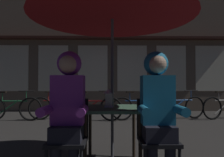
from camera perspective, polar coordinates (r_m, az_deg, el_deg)
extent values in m
cube|color=#42664C|center=(2.67, 0.08, -8.27)|extent=(0.72, 0.72, 0.04)
cylinder|color=#2D2319|center=(2.46, -7.42, -17.70)|extent=(0.04, 0.04, 0.70)
cylinder|color=#2D2319|center=(2.47, 7.76, -17.63)|extent=(0.04, 0.04, 0.70)
cylinder|color=#2D2319|center=(3.05, -6.03, -14.42)|extent=(0.04, 0.04, 0.70)
cylinder|color=#2D2319|center=(3.06, 5.99, -14.39)|extent=(0.04, 0.04, 0.70)
cylinder|color=#4C4C51|center=(2.65, 0.08, 0.41)|extent=(0.04, 0.04, 2.25)
cone|color=maroon|center=(2.84, 0.08, 19.64)|extent=(2.10, 2.10, 0.38)
cube|color=white|center=(2.69, -0.87, -7.67)|extent=(0.11, 0.11, 0.02)
cube|color=white|center=(2.68, -0.87, -5.80)|extent=(0.09, 0.09, 0.16)
pyramid|color=white|center=(2.67, -0.87, -3.50)|extent=(0.11, 0.11, 0.06)
cube|color=black|center=(2.34, -12.12, -16.56)|extent=(0.40, 0.40, 0.04)
cylinder|color=black|center=(2.54, -7.32, -20.63)|extent=(0.03, 0.03, 0.41)
cube|color=black|center=(2.47, -11.24, -10.28)|extent=(0.40, 0.03, 0.42)
cube|color=black|center=(2.35, 12.52, -16.45)|extent=(0.40, 0.40, 0.04)
cylinder|color=black|center=(2.62, 15.49, -20.00)|extent=(0.03, 0.03, 0.41)
cylinder|color=black|center=(2.55, 7.63, -20.55)|extent=(0.03, 0.03, 0.41)
cube|color=black|center=(2.48, 11.50, -10.23)|extent=(0.40, 0.03, 0.42)
cube|color=black|center=(2.31, -12.11, -14.17)|extent=(0.32, 0.36, 0.16)
cube|color=purple|center=(2.30, -11.87, -5.67)|extent=(0.34, 0.22, 0.52)
cylinder|color=purple|center=(2.07, -8.12, -8.71)|extent=(0.09, 0.30, 0.09)
cylinder|color=purple|center=(2.14, -17.82, -8.39)|extent=(0.09, 0.30, 0.09)
sphere|color=tan|center=(2.30, -11.83, 3.92)|extent=(0.21, 0.21, 0.21)
sphere|color=purple|center=(2.35, -11.60, 4.06)|extent=(0.27, 0.27, 0.27)
cube|color=black|center=(2.33, 12.51, -14.08)|extent=(0.32, 0.36, 0.16)
cube|color=teal|center=(2.32, 12.24, -5.64)|extent=(0.34, 0.22, 0.52)
cylinder|color=teal|center=(2.16, 18.28, -8.31)|extent=(0.09, 0.30, 0.09)
cylinder|color=teal|center=(2.08, 8.73, -8.66)|extent=(0.09, 0.30, 0.09)
sphere|color=tan|center=(2.32, 12.20, 3.89)|extent=(0.21, 0.21, 0.21)
sphere|color=teal|center=(2.37, 11.92, 4.02)|extent=(0.27, 0.27, 0.27)
cube|color=#6B5B4C|center=(8.31, 0.09, 13.05)|extent=(10.00, 0.60, 6.20)
cube|color=#EAE5C6|center=(8.53, -25.35, 2.58)|extent=(1.10, 0.02, 1.70)
cube|color=#EAE5C6|center=(8.03, -15.79, 2.74)|extent=(1.10, 0.02, 1.70)
cube|color=#EAE5C6|center=(7.78, -5.29, 2.83)|extent=(1.10, 0.02, 1.70)
cube|color=#EAE5C6|center=(7.81, 5.52, 2.81)|extent=(1.10, 0.02, 1.70)
cube|color=#EAE5C6|center=(8.10, 15.90, 2.71)|extent=(1.10, 0.02, 1.70)
cube|color=#EAE5C6|center=(8.63, 25.27, 2.54)|extent=(1.10, 0.02, 1.70)
cube|color=#331914|center=(7.78, 0.14, 11.01)|extent=(9.00, 0.36, 0.08)
torus|color=black|center=(6.27, -21.40, -7.74)|extent=(0.66, 0.07, 0.66)
cylinder|color=#236B3D|center=(6.46, -25.58, -5.59)|extent=(0.84, 0.07, 0.04)
cylinder|color=#236B3D|center=(6.54, -26.56, -7.13)|extent=(0.61, 0.06, 0.44)
cylinder|color=#236B3D|center=(6.59, -27.79, -4.44)|extent=(0.02, 0.02, 0.24)
cube|color=black|center=(6.58, -27.78, -3.31)|extent=(0.20, 0.09, 0.04)
cylinder|color=#236B3D|center=(6.29, -22.41, -4.47)|extent=(0.02, 0.02, 0.28)
cylinder|color=black|center=(6.28, -22.40, -3.19)|extent=(0.44, 0.04, 0.02)
torus|color=black|center=(6.28, -9.73, -7.79)|extent=(0.66, 0.17, 0.66)
torus|color=black|center=(6.34, -19.07, -7.68)|extent=(0.66, 0.17, 0.66)
cylinder|color=maroon|center=(6.27, -14.41, -5.81)|extent=(0.83, 0.19, 0.04)
cylinder|color=maroon|center=(6.29, -15.54, -7.45)|extent=(0.60, 0.15, 0.44)
cylinder|color=maroon|center=(6.28, -17.01, -4.69)|extent=(0.02, 0.02, 0.24)
cube|color=black|center=(6.28, -17.01, -3.51)|extent=(0.21, 0.12, 0.04)
cylinder|color=maroon|center=(6.25, -10.84, -4.56)|extent=(0.02, 0.02, 0.28)
cylinder|color=black|center=(6.24, -10.84, -3.28)|extent=(0.44, 0.10, 0.02)
torus|color=black|center=(5.81, -0.29, -8.35)|extent=(0.66, 0.19, 0.66)
torus|color=black|center=(6.10, -9.82, -7.99)|extent=(0.66, 0.19, 0.66)
cylinder|color=maroon|center=(5.91, -5.17, -6.13)|extent=(0.83, 0.21, 0.04)
cylinder|color=maroon|center=(5.96, -6.31, -7.84)|extent=(0.60, 0.16, 0.44)
cylinder|color=maroon|center=(5.99, -7.80, -4.91)|extent=(0.02, 0.02, 0.24)
cube|color=black|center=(5.98, -7.79, -3.67)|extent=(0.21, 0.12, 0.04)
cylinder|color=maroon|center=(5.80, -1.48, -4.84)|extent=(0.02, 0.02, 0.28)
cylinder|color=black|center=(5.79, -1.48, -3.46)|extent=(0.44, 0.12, 0.02)
torus|color=black|center=(6.23, 12.00, -7.83)|extent=(0.66, 0.18, 0.66)
torus|color=black|center=(5.90, 2.80, -8.24)|extent=(0.66, 0.18, 0.66)
cylinder|color=#1E4C93|center=(6.03, 7.52, -6.03)|extent=(0.83, 0.20, 0.04)
cylinder|color=#1E4C93|center=(6.01, 6.41, -7.79)|extent=(0.60, 0.15, 0.44)
cylinder|color=#1E4C93|center=(5.93, 4.90, -4.95)|extent=(0.02, 0.02, 0.24)
cube|color=black|center=(5.92, 4.90, -3.70)|extent=(0.21, 0.12, 0.04)
cylinder|color=#1E4C93|center=(6.16, 10.94, -4.61)|extent=(0.02, 0.02, 0.28)
cylinder|color=black|center=(6.15, 10.93, -3.31)|extent=(0.44, 0.11, 0.02)
torus|color=black|center=(6.71, 21.68, -7.30)|extent=(0.65, 0.21, 0.66)
torus|color=black|center=(6.17, 13.96, -7.90)|extent=(0.65, 0.21, 0.66)
cylinder|color=#1E4C93|center=(6.41, 17.97, -5.70)|extent=(0.82, 0.24, 0.04)
cylinder|color=#1E4C93|center=(6.36, 17.05, -7.38)|extent=(0.60, 0.18, 0.44)
cylinder|color=#1E4C93|center=(6.25, 15.75, -4.72)|extent=(0.02, 0.02, 0.24)
cube|color=black|center=(6.24, 15.75, -3.53)|extent=(0.21, 0.13, 0.04)
cylinder|color=#1E4C93|center=(6.61, 20.80, -4.32)|extent=(0.02, 0.02, 0.28)
cylinder|color=black|center=(6.61, 20.79, -3.11)|extent=(0.43, 0.13, 0.02)
torus|color=black|center=(6.67, 25.76, -7.30)|extent=(0.65, 0.21, 0.66)
cylinder|color=#ADA89E|center=(6.93, 28.20, -6.78)|extent=(0.60, 0.18, 0.44)
cylinder|color=#ADA89E|center=(6.79, 27.17, -4.35)|extent=(0.02, 0.02, 0.24)
cube|color=black|center=(6.79, 27.16, -3.25)|extent=(0.21, 0.13, 0.04)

